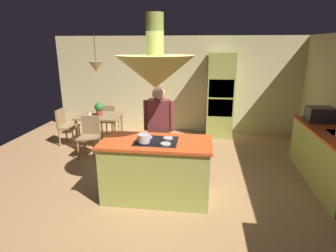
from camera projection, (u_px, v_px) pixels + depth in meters
The scene contains 16 objects.
ground at pixel (159, 190), 4.61m from camera, with size 8.16×8.16×0.00m, color #AD7F51.
wall_back at pixel (179, 85), 7.53m from camera, with size 6.80×0.10×2.55m, color beige.
kitchen_island at pixel (157, 169), 4.29m from camera, with size 1.67×0.83×0.96m.
counter_run_right at pixel (330, 158), 4.70m from camera, with size 0.73×2.23×0.94m.
oven_tower at pixel (220, 96), 7.07m from camera, with size 0.66×0.62×2.14m.
dining_table at pixel (100, 120), 6.45m from camera, with size 0.97×0.80×0.76m.
person_at_island at pixel (159, 128), 4.82m from camera, with size 0.53×0.22×1.64m.
range_hood at pixel (155, 70), 3.86m from camera, with size 1.10×1.10×1.00m.
pendant_light_over_table at pixel (96, 67), 6.11m from camera, with size 0.32×0.32×0.82m.
chair_facing_island at pixel (90, 134), 5.90m from camera, with size 0.40×0.40×0.87m.
chair_by_back_wall at pixel (109, 119), 7.08m from camera, with size 0.40×0.40×0.87m.
chair_at_corner at pixel (65, 124), 6.60m from camera, with size 0.40×0.40×0.87m.
potted_plant_on_table at pixel (99, 108), 6.31m from camera, with size 0.20×0.20×0.30m.
cup_on_table at pixel (90, 115), 6.23m from camera, with size 0.07×0.07×0.09m, color white.
microwave_on_counter at pixel (320, 115), 5.15m from camera, with size 0.46×0.36×0.28m, color #232326.
cooking_pot_on_cooktop at pixel (144, 138), 4.03m from camera, with size 0.18×0.18×0.12m, color #B2B2B7.
Camera 1 is at (0.68, -4.07, 2.33)m, focal length 29.65 mm.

